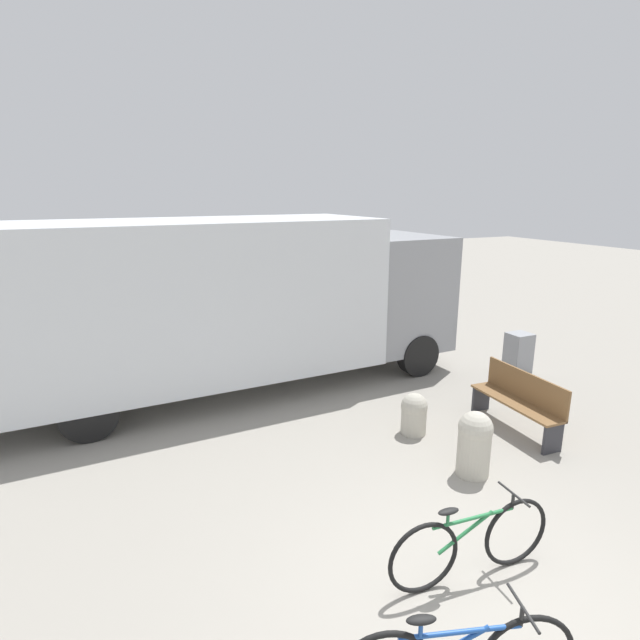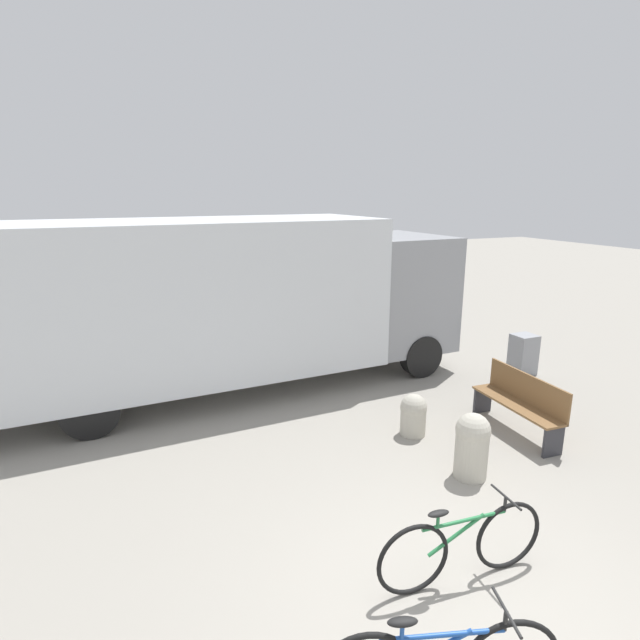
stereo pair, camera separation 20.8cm
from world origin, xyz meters
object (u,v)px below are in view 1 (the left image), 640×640
delivery_truck (232,298)px  park_bench (519,399)px  bollard_near_bench (474,442)px  utility_box (518,353)px  bollard_far_bench (414,413)px  bicycle_middle (471,543)px

delivery_truck → park_bench: (3.62, -3.68, -1.26)m
bollard_near_bench → utility_box: 4.52m
delivery_truck → bollard_far_bench: bearing=-59.2°
delivery_truck → bollard_near_bench: (2.06, -4.43, -1.29)m
park_bench → bollard_far_bench: park_bench is taller
park_bench → bicycle_middle: park_bench is taller
bicycle_middle → utility_box: bearing=45.1°
bicycle_middle → utility_box: (4.89, 4.20, 0.03)m
park_bench → bollard_near_bench: bearing=118.6°
bicycle_middle → bollard_near_bench: (1.31, 1.45, 0.09)m
bicycle_middle → bollard_near_bench: bearing=52.5°
bollard_near_bench → park_bench: bearing=25.7°
bollard_near_bench → utility_box: bearing=37.4°
utility_box → bicycle_middle: bearing=-139.4°
bicycle_middle → utility_box: same height
park_bench → utility_box: park_bench is taller
bollard_near_bench → bollard_far_bench: 1.33m
park_bench → bollard_far_bench: (-1.60, 0.57, -0.17)m
park_bench → bicycle_middle: 3.62m
delivery_truck → utility_box: 6.05m
bollard_near_bench → utility_box: size_ratio=1.07×
bicycle_middle → bollard_far_bench: size_ratio=2.73×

